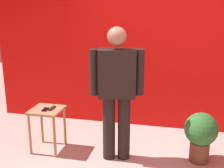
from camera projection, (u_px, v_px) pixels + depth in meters
back_wall_red at (154, 36)px, 4.70m from camera, size 5.58×0.12×3.10m
standing_person at (117, 88)px, 3.76m from camera, size 0.71×0.34×1.79m
side_table at (47, 117)px, 4.13m from camera, size 0.43×0.43×0.63m
cell_phone at (45, 109)px, 4.06m from camera, size 0.09×0.15×0.01m
tv_remote at (52, 108)px, 4.09m from camera, size 0.04×0.17×0.02m
potted_plant at (201, 133)px, 3.84m from camera, size 0.44×0.44×0.69m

